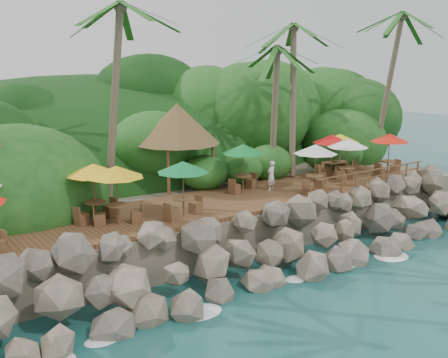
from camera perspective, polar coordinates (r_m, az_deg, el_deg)
ground at (r=22.92m, az=8.88°, el=-11.03°), size 140.00×140.00×0.00m
land_base at (r=35.22m, az=-9.46°, el=-0.84°), size 32.00×25.20×2.10m
jungle_hill at (r=42.17m, az=-13.90°, el=-0.28°), size 44.80×28.00×15.40m
seawall at (r=23.86m, az=5.61°, el=-7.00°), size 29.00×4.00×2.30m
terrace at (r=26.55m, az=0.00°, el=-2.53°), size 26.00×5.00×0.20m
jungle_foliage at (r=34.61m, az=-8.67°, el=-2.84°), size 44.00×16.00×12.00m
foam_line at (r=23.11m, az=8.35°, el=-10.73°), size 25.20×0.80×0.06m
palapa at (r=29.07m, az=-5.08°, el=5.95°), size 4.69×4.69×4.60m
dining_clusters at (r=26.25m, az=1.20°, el=2.24°), size 25.95×5.17×2.55m
railing at (r=30.64m, az=16.09°, el=0.38°), size 8.30×0.10×1.00m
waiter at (r=28.57m, az=5.12°, el=0.37°), size 0.66×0.52×1.60m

